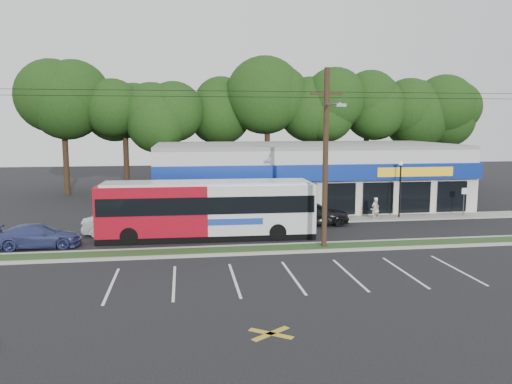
{
  "coord_description": "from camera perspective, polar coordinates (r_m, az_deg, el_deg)",
  "views": [
    {
      "loc": [
        -4.81,
        -25.67,
        6.99
      ],
      "look_at": [
        -0.29,
        5.0,
        2.73
      ],
      "focal_mm": 35.0,
      "sensor_mm": 36.0,
      "label": 1
    }
  ],
  "objects": [
    {
      "name": "strip_mall",
      "position": [
        43.06,
        5.52,
        2.0
      ],
      "size": [
        25.0,
        12.55,
        5.3
      ],
      "color": "beige",
      "rests_on": "ground"
    },
    {
      "name": "ground",
      "position": [
        27.04,
        2.18,
        -7.17
      ],
      "size": [
        120.0,
        120.0,
        0.0
      ],
      "primitive_type": "plane",
      "color": "black",
      "rests_on": "ground"
    },
    {
      "name": "metrobus",
      "position": [
        30.64,
        -5.59,
        -1.86
      ],
      "size": [
        13.14,
        3.05,
        3.51
      ],
      "rotation": [
        0.0,
        0.0,
        -0.02
      ],
      "color": "maroon",
      "rests_on": "ground"
    },
    {
      "name": "car_blue",
      "position": [
        30.95,
        -23.6,
        -4.63
      ],
      "size": [
        4.7,
        2.07,
        1.34
      ],
      "primitive_type": "imported",
      "rotation": [
        0.0,
        0.0,
        1.61
      ],
      "color": "navy",
      "rests_on": "ground"
    },
    {
      "name": "sidewalk",
      "position": [
        36.69,
        7.3,
        -3.15
      ],
      "size": [
        32.0,
        2.2,
        0.1
      ],
      "primitive_type": "cube",
      "color": "#9E9E93",
      "rests_on": "ground"
    },
    {
      "name": "sign_post",
      "position": [
        40.44,
        22.69,
        -0.52
      ],
      "size": [
        0.45,
        0.1,
        2.23
      ],
      "color": "#59595E",
      "rests_on": "ground"
    },
    {
      "name": "curb_north",
      "position": [
        28.78,
        1.5,
        -6.1
      ],
      "size": [
        40.0,
        0.25,
        0.14
      ],
      "primitive_type": "cube",
      "color": "#9E9E93",
      "rests_on": "ground"
    },
    {
      "name": "utility_pole",
      "position": [
        27.72,
        7.66,
        4.49
      ],
      "size": [
        50.0,
        2.77,
        10.0
      ],
      "color": "black",
      "rests_on": "ground"
    },
    {
      "name": "grass_strip",
      "position": [
        27.97,
        1.8,
        -6.53
      ],
      "size": [
        40.0,
        1.6,
        0.12
      ],
      "primitive_type": "cube",
      "color": "#233C18",
      "rests_on": "ground"
    },
    {
      "name": "pedestrian_b",
      "position": [
        37.38,
        13.44,
        -2.0
      ],
      "size": [
        0.81,
        0.67,
        1.52
      ],
      "primitive_type": "imported",
      "rotation": [
        0.0,
        0.0,
        3.28
      ],
      "color": "beige",
      "rests_on": "ground"
    },
    {
      "name": "curb_south",
      "position": [
        27.16,
        2.12,
        -6.95
      ],
      "size": [
        40.0,
        0.25,
        0.14
      ],
      "primitive_type": "cube",
      "color": "#9E9E93",
      "rests_on": "ground"
    },
    {
      "name": "lamp_post",
      "position": [
        38.17,
        16.16,
        1.01
      ],
      "size": [
        0.3,
        0.3,
        4.25
      ],
      "color": "black",
      "rests_on": "ground"
    },
    {
      "name": "pedestrian_a",
      "position": [
        37.37,
        13.45,
        -1.88
      ],
      "size": [
        0.72,
        0.63,
        1.67
      ],
      "primitive_type": "imported",
      "rotation": [
        0.0,
        0.0,
        3.59
      ],
      "color": "white",
      "rests_on": "ground"
    },
    {
      "name": "car_dark",
      "position": [
        34.73,
        6.5,
        -2.42
      ],
      "size": [
        5.09,
        2.26,
        1.7
      ],
      "primitive_type": "imported",
      "rotation": [
        0.0,
        0.0,
        1.62
      ],
      "color": "black",
      "rests_on": "ground"
    },
    {
      "name": "car_silver",
      "position": [
        32.89,
        -15.57,
        -3.49
      ],
      "size": [
        4.41,
        1.91,
        1.41
      ],
      "primitive_type": "imported",
      "rotation": [
        0.0,
        0.0,
        1.67
      ],
      "color": "#ABADB3",
      "rests_on": "ground"
    },
    {
      "name": "tree_line",
      "position": [
        52.44,
        1.31,
        9.37
      ],
      "size": [
        46.76,
        6.76,
        11.83
      ],
      "color": "black",
      "rests_on": "ground"
    }
  ]
}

